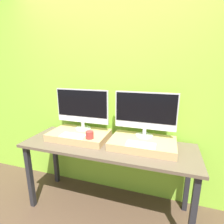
{
  "coord_description": "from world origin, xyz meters",
  "views": [
    {
      "loc": [
        0.56,
        -1.29,
        1.59
      ],
      "look_at": [
        0.0,
        0.46,
        1.11
      ],
      "focal_mm": 28.0,
      "sensor_mm": 36.0,
      "label": 1
    }
  ],
  "objects_px": {
    "monitor_left": "(82,108)",
    "keyboard_right": "(141,144)",
    "monitor_right": "(145,113)",
    "keyboard_left": "(73,135)",
    "mug": "(90,135)"
  },
  "relations": [
    {
      "from": "monitor_left",
      "to": "keyboard_right",
      "type": "relative_size",
      "value": 2.3
    },
    {
      "from": "monitor_right",
      "to": "keyboard_right",
      "type": "height_order",
      "value": "monitor_right"
    },
    {
      "from": "keyboard_right",
      "to": "keyboard_left",
      "type": "bearing_deg",
      "value": 180.0
    },
    {
      "from": "monitor_left",
      "to": "mug",
      "type": "relative_size",
      "value": 7.77
    },
    {
      "from": "monitor_left",
      "to": "mug",
      "type": "bearing_deg",
      "value": -50.26
    },
    {
      "from": "keyboard_left",
      "to": "monitor_right",
      "type": "height_order",
      "value": "monitor_right"
    },
    {
      "from": "monitor_right",
      "to": "keyboard_right",
      "type": "distance_m",
      "value": 0.34
    },
    {
      "from": "monitor_left",
      "to": "keyboard_right",
      "type": "distance_m",
      "value": 0.79
    },
    {
      "from": "mug",
      "to": "keyboard_left",
      "type": "bearing_deg",
      "value": 180.0
    },
    {
      "from": "keyboard_left",
      "to": "monitor_right",
      "type": "bearing_deg",
      "value": 17.92
    },
    {
      "from": "keyboard_right",
      "to": "monitor_right",
      "type": "bearing_deg",
      "value": 90.0
    },
    {
      "from": "keyboard_left",
      "to": "keyboard_right",
      "type": "height_order",
      "value": "same"
    },
    {
      "from": "keyboard_left",
      "to": "keyboard_right",
      "type": "bearing_deg",
      "value": 0.0
    },
    {
      "from": "monitor_left",
      "to": "monitor_right",
      "type": "xyz_separation_m",
      "value": [
        0.72,
        0.0,
        0.0
      ]
    },
    {
      "from": "keyboard_left",
      "to": "keyboard_right",
      "type": "relative_size",
      "value": 1.0
    }
  ]
}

